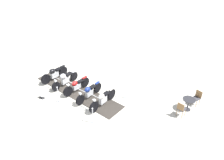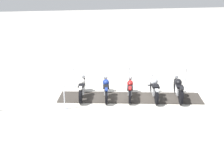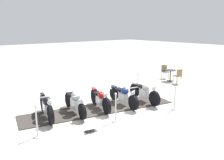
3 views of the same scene
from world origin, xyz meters
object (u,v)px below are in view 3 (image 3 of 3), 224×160
motorcycle_black (47,106)px  stanchion_right_front (37,126)px  motorcycle_chrome (75,102)px  motorcycle_cream (144,92)px  info_placard (91,129)px  stanchion_left_rear (138,86)px  cafe_chair_across_table (178,75)px  stanchion_right_mid (116,112)px  stanchion_right_rear (175,102)px  motorcycle_maroon (100,99)px  cafe_table (170,73)px  cafe_chair_near_table (165,71)px  motorcycle_navy (123,95)px

motorcycle_black → stanchion_right_front: motorcycle_black is taller
motorcycle_chrome → motorcycle_cream: motorcycle_cream is taller
motorcycle_black → info_placard: size_ratio=4.99×
stanchion_left_rear → cafe_chair_across_table: bearing=-3.4°
stanchion_right_front → stanchion_right_mid: size_ratio=0.95×
stanchion_right_rear → stanchion_right_front: stanchion_right_front is taller
motorcycle_chrome → cafe_chair_across_table: size_ratio=2.40×
motorcycle_cream → stanchion_right_rear: bearing=20.7°
motorcycle_maroon → cafe_table: motorcycle_maroon is taller
motorcycle_cream → motorcycle_maroon: bearing=-92.0°
motorcycle_chrome → stanchion_left_rear: size_ratio=2.05×
motorcycle_cream → info_placard: size_ratio=5.22×
stanchion_right_front → cafe_chair_across_table: bearing=8.1°
stanchion_right_rear → stanchion_right_mid: bearing=167.1°
motorcycle_black → stanchion_right_rear: bearing=74.4°
stanchion_left_rear → stanchion_right_rear: size_ratio=1.05×
stanchion_left_rear → stanchion_right_front: stanchion_left_rear is taller
stanchion_right_rear → cafe_chair_near_table: bearing=41.9°
motorcycle_chrome → cafe_chair_across_table: motorcycle_chrome is taller
motorcycle_maroon → motorcycle_cream: size_ratio=0.91×
motorcycle_chrome → info_placard: motorcycle_chrome is taller
stanchion_left_rear → stanchion_right_rear: stanchion_left_rear is taller
motorcycle_black → cafe_chair_near_table: bearing=112.7°
motorcycle_navy → stanchion_right_mid: bearing=-42.4°
motorcycle_maroon → stanchion_right_front: stanchion_right_front is taller
stanchion_right_front → info_placard: size_ratio=2.46×
motorcycle_chrome → stanchion_left_rear: (4.24, 0.57, -0.14)m
motorcycle_cream → cafe_chair_across_table: motorcycle_cream is taller
stanchion_right_mid → motorcycle_maroon: bearing=77.1°
stanchion_right_mid → stanchion_right_rear: bearing=-12.9°
motorcycle_navy → info_placard: size_ratio=5.22×
motorcycle_cream → cafe_chair_near_table: size_ratio=2.44×
info_placard → cafe_chair_across_table: (8.06, 2.15, 0.47)m
cafe_table → cafe_chair_near_table: 0.82m
cafe_chair_across_table → info_placard: bearing=123.1°
stanchion_right_rear → info_placard: bearing=172.9°
motorcycle_chrome → stanchion_right_rear: size_ratio=2.15×
motorcycle_maroon → stanchion_right_rear: bearing=65.1°
motorcycle_cream → cafe_chair_near_table: bearing=129.4°
motorcycle_cream → cafe_chair_across_table: 4.43m
motorcycle_black → cafe_chair_across_table: motorcycle_black is taller
stanchion_left_rear → info_placard: 5.25m
cafe_table → motorcycle_chrome: bearing=-171.7°
stanchion_right_front → stanchion_left_rear: bearing=14.1°
motorcycle_navy → stanchion_right_rear: bearing=46.7°
stanchion_right_mid → cafe_chair_near_table: (7.44, 3.52, 0.17)m
motorcycle_maroon → info_placard: bearing=-30.6°
stanchion_right_mid → cafe_table: 7.61m
stanchion_right_rear → cafe_chair_across_table: size_ratio=1.11×
stanchion_right_rear → stanchion_left_rear: bearing=77.1°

